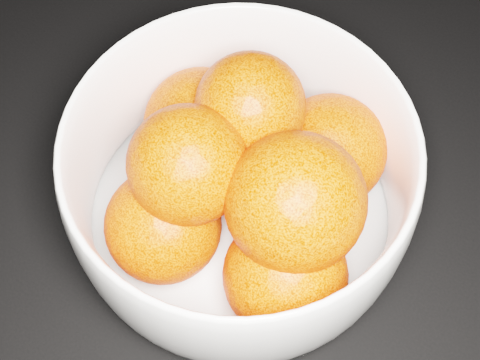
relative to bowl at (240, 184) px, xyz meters
The scene contains 3 objects.
ground 0.23m from the bowl, 148.93° to the left, with size 3.00×3.00×0.00m, color black.
bowl is the anchor object (origin of this frame).
orange_pile 0.02m from the bowl, ahead, with size 0.20×0.20×0.14m.
Camera 1 is at (0.32, -0.30, 0.48)m, focal length 50.00 mm.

